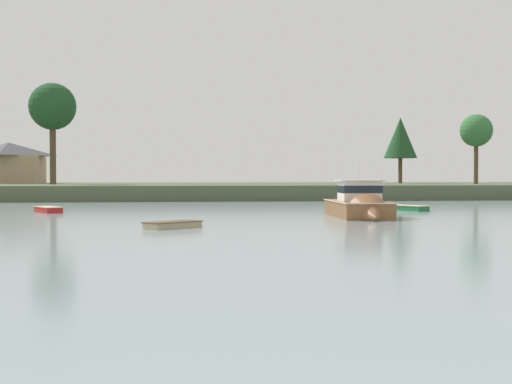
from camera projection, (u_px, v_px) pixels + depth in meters
The scene contains 10 objects.
far_shore_bank at pixel (252, 190), 101.11m from camera, with size 204.16×47.01×1.76m, color #4C563D.
dinghy_sand at pixel (173, 226), 37.35m from camera, with size 3.38×3.09×0.50m.
dinghy_red at pixel (48, 210), 53.61m from camera, with size 2.72×3.53×0.63m.
dinghy_green at pixel (409, 209), 56.44m from camera, with size 2.84×3.59×0.61m.
cruiser_wood at pixel (361, 210), 46.78m from camera, with size 3.85×9.93×4.87m.
mooring_buoy_orange at pixel (390, 202), 72.66m from camera, with size 0.34×0.34×0.39m.
shore_tree_center_right at pixel (476, 131), 97.75m from camera, with size 4.59×4.59×9.86m.
shore_tree_right_mid at pixel (53, 107), 91.53m from camera, with size 6.23×6.23×13.46m.
shore_tree_inland_a at pixel (400, 138), 105.99m from camera, with size 5.08×5.08×10.10m.
cottage_behind_trees at pixel (9, 162), 103.87m from camera, with size 10.29×9.38×6.17m.
Camera 1 is at (-11.77, -13.76, 2.79)m, focal length 48.45 mm.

